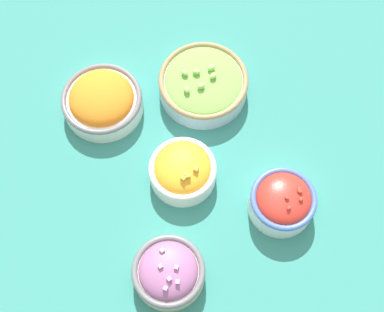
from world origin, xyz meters
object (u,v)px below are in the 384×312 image
object	(u,v)px
bowl_cherry_tomatoes	(283,201)
bowl_squash	(183,170)
bowl_red_onion	(169,272)
bowl_lettuce	(203,83)
bowl_carrots	(102,100)

from	to	relation	value
bowl_cherry_tomatoes	bowl_squash	bearing A→B (deg)	-133.31
bowl_cherry_tomatoes	bowl_red_onion	bearing A→B (deg)	-82.64
bowl_red_onion	bowl_lettuce	bearing A→B (deg)	146.06
bowl_cherry_tomatoes	bowl_lettuce	bearing A→B (deg)	-174.97
bowl_squash	bowl_lettuce	xyz separation A→B (m)	(-0.17, 0.12, -0.00)
bowl_lettuce	bowl_red_onion	bearing A→B (deg)	-33.94
bowl_squash	bowl_cherry_tomatoes	bearing A→B (deg)	46.69
bowl_lettuce	bowl_cherry_tomatoes	distance (m)	0.31
bowl_red_onion	bowl_carrots	bearing A→B (deg)	177.71
bowl_lettuce	bowl_red_onion	size ratio (longest dim) A/B	1.41
bowl_squash	bowl_red_onion	size ratio (longest dim) A/B	0.99
bowl_carrots	bowl_squash	bearing A→B (deg)	22.67
bowl_lettuce	bowl_carrots	size ratio (longest dim) A/B	1.12
bowl_lettuce	bowl_cherry_tomatoes	size ratio (longest dim) A/B	1.49
bowl_lettuce	bowl_carrots	xyz separation A→B (m)	(-0.05, -0.22, -0.00)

